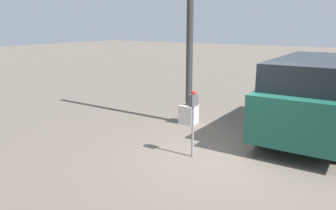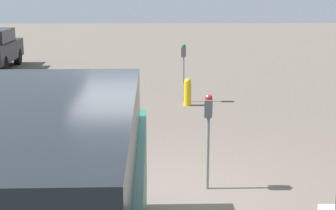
{
  "view_description": "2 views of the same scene",
  "coord_description": "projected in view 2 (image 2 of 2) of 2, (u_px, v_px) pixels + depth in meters",
  "views": [
    {
      "loc": [
        -6.26,
        -2.62,
        2.8
      ],
      "look_at": [
        -0.91,
        0.89,
        1.22
      ],
      "focal_mm": 35.0,
      "sensor_mm": 36.0,
      "label": 1
    },
    {
      "loc": [
        6.96,
        -0.21,
        2.97
      ],
      "look_at": [
        -0.28,
        -0.01,
        1.34
      ],
      "focal_mm": 55.0,
      "sensor_mm": 36.0,
      "label": 2
    }
  ],
  "objects": [
    {
      "name": "parking_meter_far",
      "position": [
        184.0,
        60.0,
        13.68
      ],
      "size": [
        0.21,
        0.14,
        1.57
      ],
      "rotation": [
        0.0,
        0.0,
        -0.16
      ],
      "color": "gray",
      "rests_on": "ground"
    },
    {
      "name": "parking_meter_near",
      "position": [
        208.0,
        120.0,
        7.62
      ],
      "size": [
        0.21,
        0.14,
        1.47
      ],
      "rotation": [
        0.0,
        0.0,
        -0.16
      ],
      "color": "gray",
      "rests_on": "ground"
    },
    {
      "name": "parked_van",
      "position": [
        36.0,
        205.0,
        4.62
      ],
      "size": [
        4.99,
        1.98,
        2.0
      ],
      "rotation": [
        0.0,
        0.0,
        0.01
      ],
      "color": "#195142",
      "rests_on": "ground"
    },
    {
      "name": "ground_plane",
      "position": [
        169.0,
        200.0,
        7.44
      ],
      "size": [
        80.0,
        80.0,
        0.0
      ],
      "primitive_type": "plane",
      "color": "#60564C"
    },
    {
      "name": "fire_hydrant",
      "position": [
        187.0,
        92.0,
        13.43
      ],
      "size": [
        0.2,
        0.2,
        0.72
      ],
      "color": "gold",
      "rests_on": "ground"
    }
  ]
}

